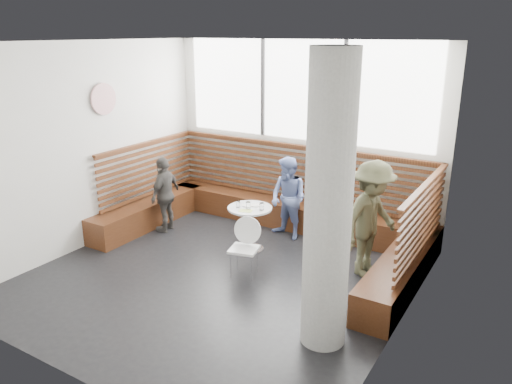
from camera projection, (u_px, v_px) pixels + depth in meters
The scene contains 15 objects.
room at pixel (217, 168), 6.56m from camera, with size 5.00×5.00×3.20m.
booth at pixel (280, 213), 8.36m from camera, with size 5.00×2.50×1.44m.
concrete_column at pixel (328, 206), 5.15m from camera, with size 0.50×0.50×3.20m, color gray.
wall_art at pixel (104, 99), 7.88m from camera, with size 0.50×0.50×0.03m, color white.
cafe_table at pixel (250, 219), 7.80m from camera, with size 0.70×0.70×0.72m.
cafe_chair at pixel (246, 243), 7.02m from camera, with size 0.40×0.39×0.83m.
adult_man at pixel (371, 219), 6.91m from camera, with size 1.08×0.62×1.67m, color #46472F.
child_back at pixel (288, 198), 8.23m from camera, with size 0.67×0.52×1.38m, color #6A7DB8.
child_left at pixel (165, 194), 8.55m from camera, with size 0.77×0.32×1.31m, color #46433F.
plate_near at pixel (248, 205), 7.82m from camera, with size 0.18×0.18×0.01m, color white.
plate_far at pixel (256, 205), 7.82m from camera, with size 0.19×0.19×0.01m, color white.
glass_left at pixel (238, 204), 7.73m from camera, with size 0.06×0.06×0.10m, color white.
glass_mid at pixel (248, 206), 7.64m from camera, with size 0.07×0.07×0.12m, color white.
glass_right at pixel (262, 206), 7.61m from camera, with size 0.07×0.07×0.11m, color white.
menu_card at pixel (246, 211), 7.58m from camera, with size 0.20×0.14×0.00m, color #A5C64C.
Camera 1 is at (3.73, -5.14, 3.33)m, focal length 35.00 mm.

